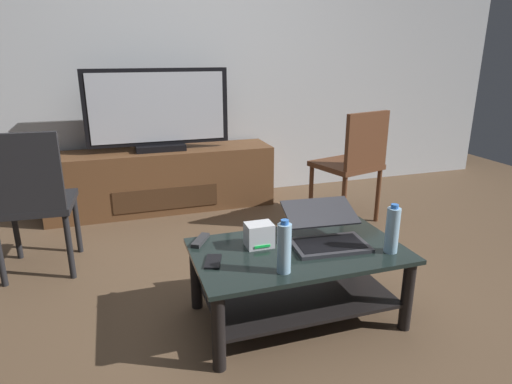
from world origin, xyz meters
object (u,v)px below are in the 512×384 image
at_px(router_box, 259,235).
at_px(side_chair, 31,197).
at_px(coffee_table, 298,271).
at_px(water_bottle_near, 284,248).
at_px(tv_remote, 200,240).
at_px(television, 158,112).
at_px(media_cabinet, 163,179).
at_px(cell_phone, 213,261).
at_px(dining_chair, 354,160).
at_px(laptop, 326,231).
at_px(water_bottle_far, 392,230).

bearing_deg(router_box, side_chair, 143.66).
distance_m(coffee_table, water_bottle_near, 0.35).
bearing_deg(tv_remote, television, 121.93).
xyz_separation_m(media_cabinet, cell_phone, (0.02, -1.93, 0.13)).
bearing_deg(side_chair, coffee_table, -35.23).
distance_m(router_box, tv_remote, 0.31).
relative_size(cell_phone, tv_remote, 0.88).
distance_m(television, dining_chair, 1.64).
relative_size(dining_chair, router_box, 6.68).
bearing_deg(side_chair, laptop, -31.15).
relative_size(media_cabinet, laptop, 4.58).
height_order(media_cabinet, dining_chair, dining_chair).
xyz_separation_m(laptop, water_bottle_far, (0.25, -0.21, 0.06)).
bearing_deg(side_chair, router_box, -36.34).
relative_size(television, router_box, 8.67).
bearing_deg(coffee_table, television, 103.41).
bearing_deg(side_chair, dining_chair, 4.57).
xyz_separation_m(router_box, water_bottle_near, (0.02, -0.29, 0.06)).
bearing_deg(dining_chair, laptop, -125.99).
xyz_separation_m(media_cabinet, dining_chair, (1.40, -0.80, 0.25)).
distance_m(side_chair, cell_phone, 1.30).
bearing_deg(water_bottle_near, dining_chair, 49.89).
distance_m(dining_chair, water_bottle_far, 1.39).
xyz_separation_m(coffee_table, laptop, (0.16, 0.03, 0.18)).
relative_size(dining_chair, tv_remote, 5.64).
bearing_deg(television, water_bottle_near, -82.00).
bearing_deg(water_bottle_near, tv_remote, 123.86).
bearing_deg(media_cabinet, television, -90.00).
bearing_deg(side_chair, cell_phone, -46.89).
xyz_separation_m(water_bottle_near, tv_remote, (-0.29, 0.43, -0.11)).
bearing_deg(cell_phone, laptop, 23.31).
height_order(dining_chair, router_box, dining_chair).
distance_m(side_chair, water_bottle_far, 2.05).
height_order(media_cabinet, side_chair, side_chair).
bearing_deg(coffee_table, tv_remote, 152.54).
height_order(water_bottle_far, cell_phone, water_bottle_far).
distance_m(media_cabinet, router_box, 1.86).
bearing_deg(television, side_chair, -132.06).
xyz_separation_m(router_box, cell_phone, (-0.26, -0.10, -0.06)).
bearing_deg(coffee_table, router_box, 152.77).
relative_size(laptop, tv_remote, 2.60).
relative_size(television, laptop, 2.81).
xyz_separation_m(coffee_table, media_cabinet, (-0.45, 1.92, -0.00)).
height_order(coffee_table, side_chair, side_chair).
bearing_deg(television, coffee_table, -76.59).
height_order(media_cabinet, laptop, laptop).
distance_m(coffee_table, dining_chair, 1.48).
bearing_deg(laptop, tv_remote, 162.11).
bearing_deg(media_cabinet, cell_phone, -89.53).
relative_size(coffee_table, router_box, 7.74).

